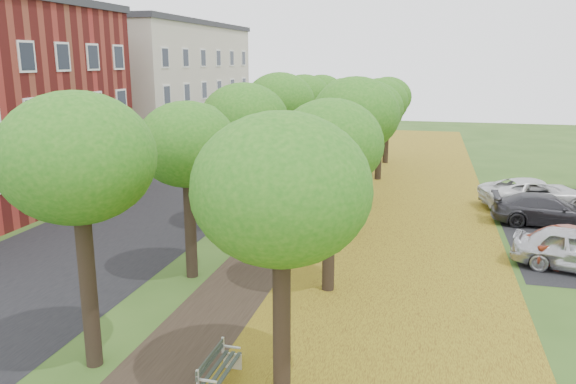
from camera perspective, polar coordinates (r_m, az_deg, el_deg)
The scene contains 10 objects.
ground at distance 14.36m, azimuth -11.23°, elevation -17.85°, with size 120.00×120.00×0.00m, color #2D4C19.
street_asphalt at distance 30.01m, azimuth -12.13°, elevation -1.21°, with size 8.00×70.00×0.01m, color black.
footpath at distance 27.60m, azimuth 2.02°, elevation -2.18°, with size 3.20×70.00×0.01m, color black.
leaf_verge at distance 27.06m, azimuth 12.44°, elevation -2.81°, with size 7.50×70.00×0.01m, color olive.
tree_row_west at distance 27.26m, azimuth -2.47°, elevation 7.97°, with size 3.62×33.62×6.42m.
tree_row_east at distance 26.31m, azimuth 7.70°, elevation 7.67°, with size 3.62×33.62×6.42m.
building_cream at distance 49.49m, azimuth -13.26°, elevation 10.46°, with size 10.30×20.30×10.40m.
bench at distance 13.65m, azimuth -7.06°, elevation -17.46°, with size 0.51×1.67×0.79m.
car_grey at distance 28.12m, azimuth 24.87°, elevation -1.67°, with size 1.97×4.84×1.40m, color #302F34.
car_white at distance 30.96m, azimuth 23.90°, elevation -0.18°, with size 2.52×5.46×1.52m, color silver.
Camera 1 is at (5.50, -11.03, 7.37)m, focal length 35.00 mm.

